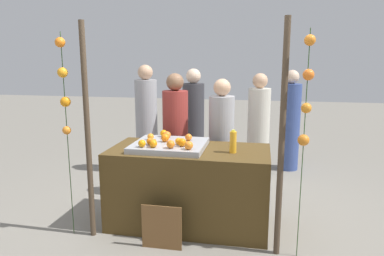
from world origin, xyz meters
name	(u,v)px	position (x,y,z in m)	size (l,w,h in m)	color
ground_plane	(189,223)	(0.00, 0.00, 0.00)	(24.00, 24.00, 0.00)	gray
stall_counter	(189,187)	(0.00, 0.00, 0.43)	(1.71, 0.83, 0.86)	#4C3819
orange_tray	(170,145)	(-0.22, -0.01, 0.89)	(0.77, 0.69, 0.06)	#9EA0A5
orange_0	(142,143)	(-0.44, -0.25, 0.96)	(0.08, 0.08, 0.08)	orange
orange_1	(150,141)	(-0.40, -0.13, 0.95)	(0.07, 0.07, 0.07)	orange
orange_2	(167,135)	(-0.29, 0.17, 0.96)	(0.09, 0.09, 0.09)	orange
orange_3	(165,138)	(-0.27, 0.03, 0.96)	(0.09, 0.09, 0.09)	orange
orange_4	(179,141)	(-0.10, -0.07, 0.95)	(0.07, 0.07, 0.07)	orange
orange_5	(151,137)	(-0.46, 0.09, 0.95)	(0.07, 0.07, 0.07)	orange
orange_6	(189,137)	(-0.04, 0.13, 0.96)	(0.08, 0.08, 0.08)	orange
orange_7	(189,145)	(0.05, -0.25, 0.96)	(0.09, 0.09, 0.09)	orange
orange_8	(153,142)	(-0.35, -0.18, 0.96)	(0.08, 0.08, 0.08)	orange
orange_9	(182,142)	(-0.05, -0.15, 0.96)	(0.09, 0.09, 0.09)	orange
orange_10	(164,133)	(-0.36, 0.27, 0.96)	(0.08, 0.08, 0.08)	orange
orange_11	(171,144)	(-0.14, -0.24, 0.96)	(0.08, 0.08, 0.08)	orange
orange_12	(153,144)	(-0.33, -0.24, 0.96)	(0.08, 0.08, 0.08)	orange
juice_bottle	(233,142)	(0.47, -0.07, 0.97)	(0.07, 0.07, 0.24)	gold
chalkboard_sign	(162,228)	(-0.15, -0.58, 0.21)	(0.39, 0.03, 0.45)	brown
vendor_left	(176,141)	(-0.33, 0.73, 0.76)	(0.33, 0.33, 1.63)	maroon
vendor_right	(221,146)	(0.26, 0.71, 0.73)	(0.31, 0.31, 1.57)	#99999E
crowd_person_0	(258,132)	(0.71, 1.59, 0.75)	(0.32, 0.32, 1.60)	beige
crowd_person_1	(147,123)	(-1.03, 1.68, 0.80)	(0.34, 0.34, 1.72)	#99999E
crowd_person_2	(193,126)	(-0.28, 1.71, 0.77)	(0.33, 0.33, 1.66)	#333338
crowd_person_3	(290,124)	(1.21, 2.28, 0.76)	(0.33, 0.33, 1.63)	#384C8C
canopy_post_left	(88,133)	(-0.93, -0.46, 1.08)	(0.06, 0.06, 2.17)	#473828
canopy_post_right	(282,142)	(0.93, -0.46, 1.08)	(0.06, 0.06, 2.17)	#473828
garland_strand_left	(64,86)	(-1.15, -0.48, 1.56)	(0.11, 0.11, 2.06)	#2D4C23
garland_strand_right	(307,96)	(1.12, -0.48, 1.50)	(0.11, 0.10, 2.06)	#2D4C23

